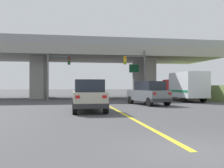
{
  "coord_description": "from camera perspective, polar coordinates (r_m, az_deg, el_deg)",
  "views": [
    {
      "loc": [
        -3.02,
        -5.82,
        1.65
      ],
      "look_at": [
        0.02,
        12.8,
        1.77
      ],
      "focal_mm": 40.31,
      "sensor_mm": 36.0,
      "label": 1
    }
  ],
  "objects": [
    {
      "name": "box_truck",
      "position": [
        27.79,
        16.22,
        -0.48
      ],
      "size": [
        2.33,
        6.71,
        3.02
      ],
      "color": "red",
      "rests_on": "ground"
    },
    {
      "name": "ground",
      "position": [
        34.76,
        -4.27,
        -3.09
      ],
      "size": [
        160.0,
        160.0,
        0.0
      ],
      "primitive_type": "plane",
      "color": "#424244"
    },
    {
      "name": "overpass_bridge",
      "position": [
        34.92,
        -4.27,
        5.64
      ],
      "size": [
        33.24,
        10.62,
        7.45
      ],
      "color": "gray",
      "rests_on": "ground"
    },
    {
      "name": "suv_lead",
      "position": [
        16.23,
        -5.36,
        -2.61
      ],
      "size": [
        2.05,
        4.69,
        2.02
      ],
      "color": "#B7B29E",
      "rests_on": "ground"
    },
    {
      "name": "suv_crossing",
      "position": [
        21.8,
        8.28,
        -2.05
      ],
      "size": [
        2.87,
        4.72,
        2.02
      ],
      "rotation": [
        0.0,
        0.0,
        0.24
      ],
      "color": "slate",
      "rests_on": "ground"
    },
    {
      "name": "traffic_signal_farside",
      "position": [
        29.81,
        -12.74,
        3.43
      ],
      "size": [
        2.64,
        0.36,
        5.78
      ],
      "color": "slate",
      "rests_on": "ground"
    },
    {
      "name": "sedan_oncoming",
      "position": [
        39.86,
        -5.76,
        -1.29
      ],
      "size": [
        1.93,
        4.26,
        2.02
      ],
      "color": "slate",
      "rests_on": "ground"
    },
    {
      "name": "highway_sign",
      "position": [
        33.96,
        5.02,
        2.58
      ],
      "size": [
        1.37,
        0.17,
        4.7
      ],
      "color": "slate",
      "rests_on": "ground"
    },
    {
      "name": "lane_divider_stripe",
      "position": [
        19.08,
        -0.13,
        -5.32
      ],
      "size": [
        0.2,
        25.89,
        0.01
      ],
      "primitive_type": "cube",
      "color": "yellow",
      "rests_on": "ground"
    },
    {
      "name": "traffic_signal_nearside",
      "position": [
        30.18,
        5.86,
        3.48
      ],
      "size": [
        2.64,
        0.36,
        5.88
      ],
      "color": "#56595E",
      "rests_on": "ground"
    }
  ]
}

